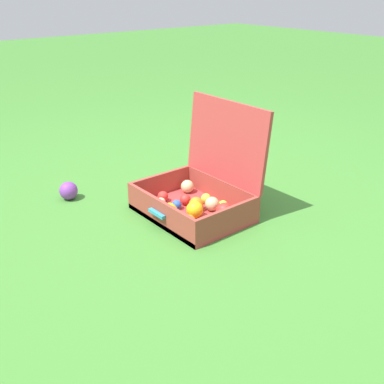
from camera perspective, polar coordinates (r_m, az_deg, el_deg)
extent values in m
plane|color=#3D7A2D|center=(2.35, 1.65, -2.38)|extent=(16.00, 16.00, 0.00)
cube|color=#B23838|center=(2.31, 0.00, -2.53)|extent=(0.53, 0.40, 0.03)
cube|color=#9E3D33|center=(2.47, -3.77, 0.74)|extent=(0.02, 0.40, 0.14)
cube|color=#9E3D33|center=(2.12, 4.42, -3.61)|extent=(0.02, 0.40, 0.14)
cube|color=#9E3D33|center=(2.18, -3.88, -2.64)|extent=(0.50, 0.02, 0.14)
cube|color=#9E3D33|center=(2.40, 3.52, -0.02)|extent=(0.50, 0.02, 0.14)
cube|color=#B23838|center=(2.32, 4.22, 6.19)|extent=(0.53, 0.06, 0.40)
cube|color=teal|center=(2.17, -4.33, -2.64)|extent=(0.11, 0.02, 0.02)
sphere|color=orange|center=(2.29, 0.44, -1.44)|extent=(0.07, 0.07, 0.07)
sphere|color=blue|center=(2.12, 2.26, -3.95)|extent=(0.05, 0.05, 0.05)
sphere|color=blue|center=(2.31, -1.89, -1.56)|extent=(0.05, 0.05, 0.05)
sphere|color=red|center=(2.11, 0.80, -4.18)|extent=(0.05, 0.05, 0.05)
sphere|color=#D1B784|center=(2.29, 2.45, -1.46)|extent=(0.07, 0.07, 0.07)
sphere|color=#D1B784|center=(2.49, -0.57, 0.69)|extent=(0.07, 0.07, 0.07)
sphere|color=red|center=(2.35, -0.83, -0.92)|extent=(0.06, 0.06, 0.06)
sphere|color=red|center=(2.39, -3.58, -0.54)|extent=(0.06, 0.06, 0.06)
sphere|color=orange|center=(2.14, -0.35, -3.57)|extent=(0.06, 0.06, 0.06)
sphere|color=navy|center=(2.29, -3.70, -1.91)|extent=(0.05, 0.05, 0.05)
sphere|color=#CCDB38|center=(2.37, 1.73, -0.79)|extent=(0.05, 0.05, 0.05)
sphere|color=yellow|center=(2.22, 0.34, -2.16)|extent=(0.08, 0.08, 0.08)
sphere|color=#D1B784|center=(2.33, -3.83, -1.29)|extent=(0.05, 0.05, 0.05)
sphere|color=yellow|center=(2.22, -2.80, -2.33)|extent=(0.08, 0.08, 0.08)
sphere|color=red|center=(2.21, 3.97, -2.37)|extent=(0.08, 0.08, 0.08)
sphere|color=#CCDB38|center=(2.31, 3.81, -1.61)|extent=(0.05, 0.05, 0.05)
sphere|color=purple|center=(2.55, -14.84, 0.16)|extent=(0.10, 0.10, 0.10)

